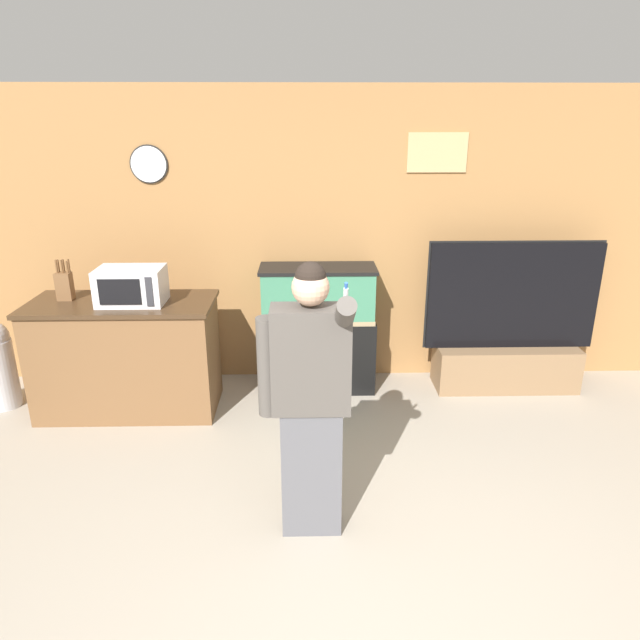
{
  "coord_description": "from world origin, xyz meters",
  "views": [
    {
      "loc": [
        -0.39,
        -2.05,
        2.33
      ],
      "look_at": [
        -0.31,
        1.55,
        1.05
      ],
      "focal_mm": 32.0,
      "sensor_mm": 36.0,
      "label": 1
    }
  ],
  "objects_px": {
    "microwave": "(131,286)",
    "tv_on_stand": "(507,347)",
    "aquarium_on_stand": "(318,328)",
    "person_standing": "(310,400)",
    "counter_island": "(127,356)",
    "knife_block": "(64,285)"
  },
  "relations": [
    {
      "from": "counter_island",
      "to": "person_standing",
      "type": "xyz_separation_m",
      "value": [
        1.5,
        -1.53,
        0.38
      ]
    },
    {
      "from": "knife_block",
      "to": "person_standing",
      "type": "height_order",
      "value": "person_standing"
    },
    {
      "from": "tv_on_stand",
      "to": "aquarium_on_stand",
      "type": "bearing_deg",
      "value": 178.74
    },
    {
      "from": "aquarium_on_stand",
      "to": "person_standing",
      "type": "relative_size",
      "value": 0.69
    },
    {
      "from": "counter_island",
      "to": "aquarium_on_stand",
      "type": "bearing_deg",
      "value": 13.4
    },
    {
      "from": "microwave",
      "to": "tv_on_stand",
      "type": "xyz_separation_m",
      "value": [
        3.16,
        0.38,
        -0.7
      ]
    },
    {
      "from": "counter_island",
      "to": "tv_on_stand",
      "type": "height_order",
      "value": "tv_on_stand"
    },
    {
      "from": "aquarium_on_stand",
      "to": "knife_block",
      "type": "bearing_deg",
      "value": -171.18
    },
    {
      "from": "aquarium_on_stand",
      "to": "tv_on_stand",
      "type": "xyz_separation_m",
      "value": [
        1.7,
        -0.04,
        -0.17
      ]
    },
    {
      "from": "tv_on_stand",
      "to": "microwave",
      "type": "bearing_deg",
      "value": -173.09
    },
    {
      "from": "knife_block",
      "to": "person_standing",
      "type": "distance_m",
      "value": 2.52
    },
    {
      "from": "counter_island",
      "to": "person_standing",
      "type": "height_order",
      "value": "person_standing"
    },
    {
      "from": "microwave",
      "to": "tv_on_stand",
      "type": "height_order",
      "value": "tv_on_stand"
    },
    {
      "from": "tv_on_stand",
      "to": "person_standing",
      "type": "height_order",
      "value": "person_standing"
    },
    {
      "from": "microwave",
      "to": "person_standing",
      "type": "height_order",
      "value": "person_standing"
    },
    {
      "from": "knife_block",
      "to": "tv_on_stand",
      "type": "distance_m",
      "value": 3.8
    },
    {
      "from": "counter_island",
      "to": "aquarium_on_stand",
      "type": "relative_size",
      "value": 1.3
    },
    {
      "from": "aquarium_on_stand",
      "to": "person_standing",
      "type": "height_order",
      "value": "person_standing"
    },
    {
      "from": "counter_island",
      "to": "microwave",
      "type": "relative_size",
      "value": 2.89
    },
    {
      "from": "counter_island",
      "to": "aquarium_on_stand",
      "type": "xyz_separation_m",
      "value": [
        1.58,
        0.38,
        0.09
      ]
    },
    {
      "from": "counter_island",
      "to": "knife_block",
      "type": "distance_m",
      "value": 0.75
    },
    {
      "from": "counter_island",
      "to": "microwave",
      "type": "xyz_separation_m",
      "value": [
        0.11,
        -0.04,
        0.62
      ]
    }
  ]
}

